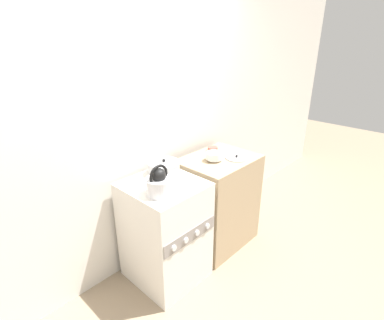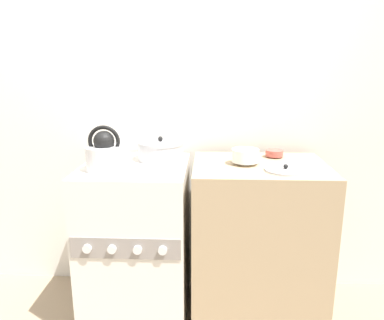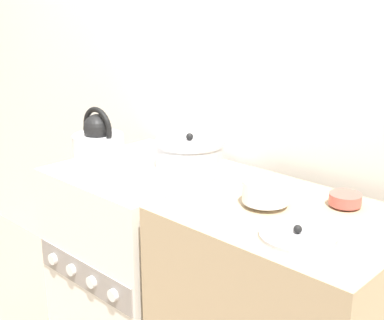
{
  "view_description": "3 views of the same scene",
  "coord_description": "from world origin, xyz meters",
  "px_view_note": "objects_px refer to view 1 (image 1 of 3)",
  "views": [
    {
      "loc": [
        -1.36,
        -1.31,
        1.98
      ],
      "look_at": [
        0.32,
        0.29,
        1.01
      ],
      "focal_mm": 28.0,
      "sensor_mm": 36.0,
      "label": 1
    },
    {
      "loc": [
        0.4,
        -1.65,
        1.44
      ],
      "look_at": [
        0.32,
        0.26,
        0.94
      ],
      "focal_mm": 35.0,
      "sensor_mm": 36.0,
      "label": 2
    },
    {
      "loc": [
        1.48,
        -0.98,
        1.56
      ],
      "look_at": [
        0.24,
        0.32,
        0.98
      ],
      "focal_mm": 50.0,
      "sensor_mm": 36.0,
      "label": 3
    }
  ],
  "objects_px": {
    "kettle": "(159,183)",
    "loose_pot_lid": "(236,158)",
    "stove": "(165,231)",
    "enamel_bowl": "(214,156)",
    "cooking_pot": "(164,168)",
    "small_ceramic_bowl": "(213,149)"
  },
  "relations": [
    {
      "from": "enamel_bowl",
      "to": "loose_pot_lid",
      "type": "relative_size",
      "value": 0.68
    },
    {
      "from": "kettle",
      "to": "loose_pot_lid",
      "type": "height_order",
      "value": "kettle"
    },
    {
      "from": "kettle",
      "to": "small_ceramic_bowl",
      "type": "xyz_separation_m",
      "value": [
        0.9,
        0.25,
        -0.05
      ]
    },
    {
      "from": "kettle",
      "to": "cooking_pot",
      "type": "distance_m",
      "value": 0.35
    },
    {
      "from": "kettle",
      "to": "enamel_bowl",
      "type": "distance_m",
      "value": 0.73
    },
    {
      "from": "stove",
      "to": "loose_pot_lid",
      "type": "xyz_separation_m",
      "value": [
        0.79,
        -0.14,
        0.47
      ]
    },
    {
      "from": "enamel_bowl",
      "to": "cooking_pot",
      "type": "bearing_deg",
      "value": 161.95
    },
    {
      "from": "enamel_bowl",
      "to": "small_ceramic_bowl",
      "type": "bearing_deg",
      "value": 42.39
    },
    {
      "from": "small_ceramic_bowl",
      "to": "cooking_pot",
      "type": "bearing_deg",
      "value": -178.97
    },
    {
      "from": "kettle",
      "to": "loose_pot_lid",
      "type": "xyz_separation_m",
      "value": [
        0.91,
        -0.03,
        -0.06
      ]
    },
    {
      "from": "stove",
      "to": "kettle",
      "type": "xyz_separation_m",
      "value": [
        -0.13,
        -0.11,
        0.54
      ]
    },
    {
      "from": "stove",
      "to": "cooking_pot",
      "type": "relative_size",
      "value": 3.39
    },
    {
      "from": "stove",
      "to": "kettle",
      "type": "bearing_deg",
      "value": -140.11
    },
    {
      "from": "cooking_pot",
      "to": "small_ceramic_bowl",
      "type": "xyz_separation_m",
      "value": [
        0.65,
        0.01,
        -0.01
      ]
    },
    {
      "from": "stove",
      "to": "loose_pot_lid",
      "type": "bearing_deg",
      "value": -9.77
    },
    {
      "from": "kettle",
      "to": "cooking_pot",
      "type": "relative_size",
      "value": 0.89
    },
    {
      "from": "kettle",
      "to": "enamel_bowl",
      "type": "bearing_deg",
      "value": 6.64
    },
    {
      "from": "cooking_pot",
      "to": "enamel_bowl",
      "type": "height_order",
      "value": "cooking_pot"
    },
    {
      "from": "small_ceramic_bowl",
      "to": "loose_pot_lid",
      "type": "bearing_deg",
      "value": -87.83
    },
    {
      "from": "enamel_bowl",
      "to": "small_ceramic_bowl",
      "type": "distance_m",
      "value": 0.24
    },
    {
      "from": "kettle",
      "to": "small_ceramic_bowl",
      "type": "height_order",
      "value": "kettle"
    },
    {
      "from": "cooking_pot",
      "to": "small_ceramic_bowl",
      "type": "bearing_deg",
      "value": 1.03
    }
  ]
}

